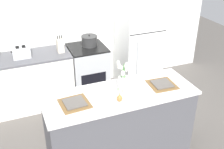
{
  "coord_description": "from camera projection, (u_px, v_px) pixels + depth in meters",
  "views": [
    {
      "loc": [
        -1.12,
        -2.53,
        2.68
      ],
      "look_at": [
        0.0,
        0.25,
        1.07
      ],
      "focal_mm": 45.0,
      "sensor_mm": 36.0,
      "label": 1
    }
  ],
  "objects": [
    {
      "name": "back_wall",
      "position": [
        73.0,
        14.0,
        4.69
      ],
      "size": [
        5.2,
        0.08,
        2.7
      ],
      "color": "silver",
      "rests_on": "ground_plane"
    },
    {
      "name": "kitchen_island",
      "position": [
        120.0,
        126.0,
        3.47
      ],
      "size": [
        1.8,
        0.66,
        0.95
      ],
      "color": "#4C4C51",
      "rests_on": "ground_plane"
    },
    {
      "name": "back_counter",
      "position": [
        18.0,
        84.0,
        4.45
      ],
      "size": [
        1.68,
        0.6,
        0.89
      ],
      "color": "silver",
      "rests_on": "ground_plane"
    },
    {
      "name": "stove_range",
      "position": [
        88.0,
        71.0,
        4.83
      ],
      "size": [
        0.6,
        0.61,
        0.89
      ],
      "color": "#B2B5B7",
      "rests_on": "ground_plane"
    },
    {
      "name": "refrigerator",
      "position": [
        139.0,
        39.0,
        4.92
      ],
      "size": [
        0.68,
        0.67,
        1.8
      ],
      "color": "white",
      "rests_on": "ground_plane"
    },
    {
      "name": "flower_vase",
      "position": [
        124.0,
        82.0,
        3.17
      ],
      "size": [
        0.15,
        0.16,
        0.43
      ],
      "color": "silver",
      "rests_on": "kitchen_island"
    },
    {
      "name": "pear_figurine",
      "position": [
        120.0,
        98.0,
        3.08
      ],
      "size": [
        0.06,
        0.06,
        0.11
      ],
      "color": "#C66B33",
      "rests_on": "kitchen_island"
    },
    {
      "name": "plate_setting_left",
      "position": [
        75.0,
        103.0,
        3.05
      ],
      "size": [
        0.33,
        0.33,
        0.02
      ],
      "color": "brown",
      "rests_on": "kitchen_island"
    },
    {
      "name": "plate_setting_right",
      "position": [
        162.0,
        84.0,
        3.41
      ],
      "size": [
        0.33,
        0.33,
        0.02
      ],
      "color": "brown",
      "rests_on": "kitchen_island"
    },
    {
      "name": "toaster",
      "position": [
        21.0,
        52.0,
        4.22
      ],
      "size": [
        0.28,
        0.18,
        0.17
      ],
      "color": "#B7BABC",
      "rests_on": "back_counter"
    },
    {
      "name": "cooking_pot",
      "position": [
        89.0,
        41.0,
        4.63
      ],
      "size": [
        0.26,
        0.26,
        0.19
      ],
      "color": "#2D2D2D",
      "rests_on": "stove_range"
    },
    {
      "name": "knife_block",
      "position": [
        60.0,
        45.0,
        4.4
      ],
      "size": [
        0.1,
        0.14,
        0.27
      ],
      "color": "beige",
      "rests_on": "back_counter"
    }
  ]
}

